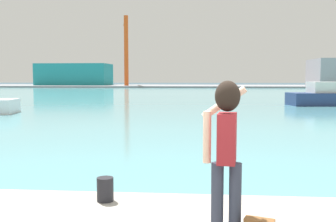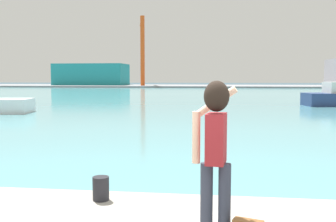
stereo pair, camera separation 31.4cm
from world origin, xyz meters
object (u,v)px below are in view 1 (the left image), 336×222
at_px(person_photographer, 226,141).
at_px(warehouse_left, 75,74).
at_px(warehouse_right, 336,72).
at_px(port_crane, 126,43).
at_px(harbor_bollard, 105,189).

relative_size(person_photographer, warehouse_left, 0.10).
relative_size(person_photographer, warehouse_right, 0.14).
bearing_deg(warehouse_left, port_crane, -19.17).
distance_m(warehouse_left, port_crane, 16.71).
bearing_deg(person_photographer, harbor_bollard, 64.71).
relative_size(warehouse_left, port_crane, 1.08).
distance_m(person_photographer, warehouse_left, 98.69).
bearing_deg(warehouse_right, harbor_bollard, -110.06).
relative_size(person_photographer, harbor_bollard, 5.06).
height_order(person_photographer, warehouse_left, warehouse_left).
relative_size(warehouse_right, port_crane, 0.75).
distance_m(warehouse_left, warehouse_right, 62.62).
xyz_separation_m(person_photographer, harbor_bollard, (-1.64, 1.05, -0.89)).
xyz_separation_m(warehouse_left, port_crane, (14.20, -4.94, 7.31)).
bearing_deg(warehouse_left, harbor_bollard, -71.59).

